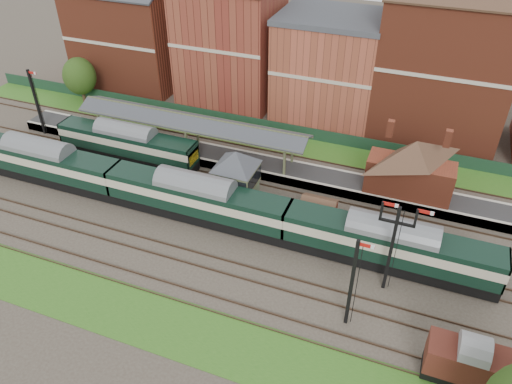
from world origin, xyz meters
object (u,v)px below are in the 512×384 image
(dmu_train, at_px, (196,198))
(goods_van_a, at_px, (469,363))
(semaphore_bracket, at_px, (393,243))
(platform_railcar, at_px, (127,143))
(signal_box, at_px, (236,177))

(dmu_train, distance_m, goods_van_a, 25.46)
(semaphore_bracket, bearing_deg, dmu_train, 171.93)
(dmu_train, xyz_separation_m, goods_van_a, (23.81, -9.00, -0.50))
(dmu_train, height_order, platform_railcar, dmu_train)
(signal_box, distance_m, platform_railcar, 14.55)
(platform_railcar, bearing_deg, semaphore_bracket, -17.14)
(goods_van_a, bearing_deg, dmu_train, 159.30)
(signal_box, height_order, goods_van_a, signal_box)
(dmu_train, bearing_deg, goods_van_a, -20.70)
(semaphore_bracket, relative_size, goods_van_a, 1.54)
(signal_box, relative_size, goods_van_a, 1.13)
(semaphore_bracket, bearing_deg, platform_railcar, 162.86)
(semaphore_bracket, xyz_separation_m, platform_railcar, (-29.19, 9.00, -2.46))
(semaphore_bracket, distance_m, platform_railcar, 30.64)
(signal_box, distance_m, goods_van_a, 24.54)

